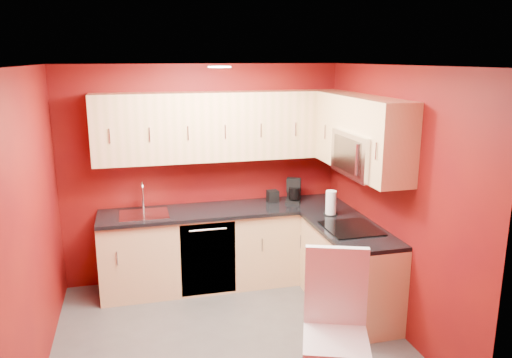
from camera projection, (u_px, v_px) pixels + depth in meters
name	position (u px, v px, depth m)	size (l,w,h in m)	color
floor	(230.00, 339.00, 4.67)	(3.20, 3.20, 0.00)	#4E4B48
ceiling	(226.00, 66.00, 4.08)	(3.20, 3.20, 0.00)	white
wall_back	(203.00, 174.00, 5.79)	(3.20, 3.20, 0.00)	maroon
wall_front	(277.00, 285.00, 2.96)	(3.20, 3.20, 0.00)	maroon
wall_left	(32.00, 226.00, 3.99)	(3.00, 3.00, 0.00)	maroon
wall_right	(392.00, 199.00, 4.76)	(3.00, 3.00, 0.00)	maroon
base_cabinets_back	(226.00, 247.00, 5.75)	(2.80, 0.60, 0.87)	tan
base_cabinets_right	(349.00, 271.00, 5.12)	(0.60, 1.30, 0.87)	tan
countertop_back	(226.00, 210.00, 5.63)	(2.80, 0.63, 0.04)	black
countertop_right	(350.00, 230.00, 4.99)	(0.63, 1.27, 0.04)	black
upper_cabinets_back	(222.00, 126.00, 5.54)	(2.80, 0.35, 0.75)	#EAB984
upper_cabinets_right	(359.00, 127.00, 4.98)	(0.35, 1.55, 0.75)	#EAB984
microwave	(365.00, 154.00, 4.80)	(0.42, 0.76, 0.42)	silver
cooktop	(351.00, 228.00, 4.95)	(0.50, 0.55, 0.01)	black
sink	(144.00, 211.00, 5.41)	(0.52, 0.42, 0.35)	silver
dishwasher_front	(208.00, 259.00, 5.41)	(0.60, 0.02, 0.82)	black
downlight	(220.00, 67.00, 4.37)	(0.20, 0.20, 0.01)	white
coffee_maker	(293.00, 191.00, 5.84)	(0.16, 0.22, 0.27)	black
napkin_holder	(273.00, 196.00, 5.88)	(0.12, 0.12, 0.13)	black
paper_towel	(331.00, 203.00, 5.37)	(0.15, 0.15, 0.27)	white
dining_chair	(336.00, 333.00, 3.67)	(0.48, 0.50, 1.18)	silver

